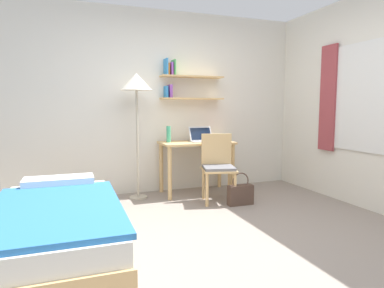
% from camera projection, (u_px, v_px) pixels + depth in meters
% --- Properties ---
extents(ground_plane, '(5.28, 5.28, 0.00)m').
position_uv_depth(ground_plane, '(226.00, 239.00, 3.13)').
color(ground_plane, gray).
extents(wall_back, '(4.40, 0.27, 2.60)m').
position_uv_depth(wall_back, '(167.00, 102.00, 4.89)').
color(wall_back, silver).
rests_on(wall_back, ground_plane).
extents(bed, '(0.96, 1.85, 0.54)m').
position_uv_depth(bed, '(57.00, 231.00, 2.68)').
color(bed, tan).
rests_on(bed, ground_plane).
extents(desk, '(1.02, 0.54, 0.74)m').
position_uv_depth(desk, '(197.00, 152.00, 4.78)').
color(desk, tan).
rests_on(desk, ground_plane).
extents(desk_chair, '(0.51, 0.50, 0.88)m').
position_uv_depth(desk_chair, '(218.00, 165.00, 4.37)').
color(desk_chair, tan).
rests_on(desk_chair, ground_plane).
extents(standing_lamp, '(0.41, 0.41, 1.67)m').
position_uv_depth(standing_lamp, '(136.00, 88.00, 4.40)').
color(standing_lamp, '#B2A893').
rests_on(standing_lamp, ground_plane).
extents(laptop, '(0.34, 0.24, 0.21)m').
position_uv_depth(laptop, '(201.00, 138.00, 4.79)').
color(laptop, '#B7BABF').
rests_on(laptop, desk).
extents(water_bottle, '(0.06, 0.06, 0.23)m').
position_uv_depth(water_bottle, '(169.00, 134.00, 4.66)').
color(water_bottle, '#42A87F').
rests_on(water_bottle, desk).
extents(book_stack, '(0.19, 0.24, 0.08)m').
position_uv_depth(book_stack, '(219.00, 138.00, 4.87)').
color(book_stack, silver).
rests_on(book_stack, desk).
extents(handbag, '(0.33, 0.11, 0.42)m').
position_uv_depth(handbag, '(240.00, 194.00, 4.22)').
color(handbag, '#4C382D').
rests_on(handbag, ground_plane).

